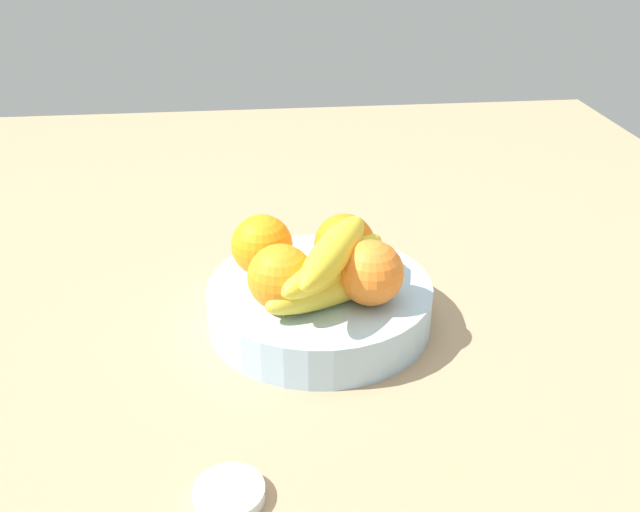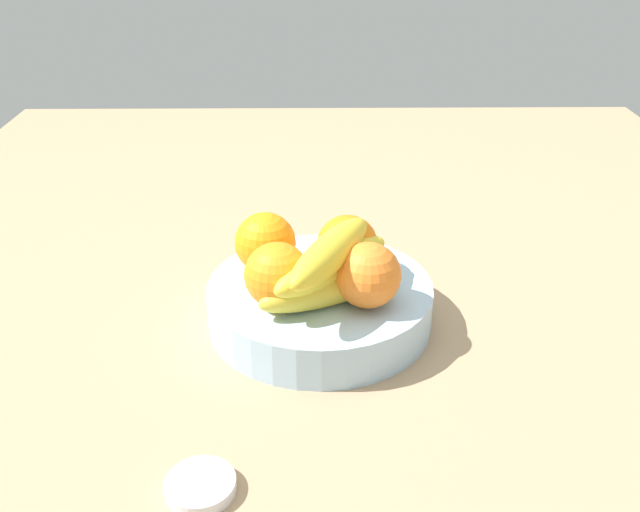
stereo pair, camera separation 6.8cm
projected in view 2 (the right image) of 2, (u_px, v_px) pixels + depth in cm
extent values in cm
cube|color=tan|center=(342.00, 332.00, 85.43)|extent=(180.00, 140.00, 3.00)
cylinder|color=#A6C9E4|center=(320.00, 305.00, 83.13)|extent=(26.40, 26.40, 5.17)
sphere|color=orange|center=(265.00, 243.00, 83.71)|extent=(7.32, 7.32, 7.32)
sphere|color=orange|center=(277.00, 275.00, 76.85)|extent=(7.32, 7.32, 7.32)
sphere|color=orange|center=(368.00, 275.00, 76.83)|extent=(7.32, 7.32, 7.32)
sphere|color=orange|center=(347.00, 246.00, 83.05)|extent=(7.32, 7.32, 7.32)
ellipsoid|color=gold|center=(330.00, 288.00, 77.74)|extent=(11.04, 17.04, 4.00)
ellipsoid|color=yellow|center=(333.00, 265.00, 77.70)|extent=(14.70, 15.00, 4.00)
ellipsoid|color=yellow|center=(331.00, 252.00, 75.76)|extent=(16.89, 11.50, 4.00)
cylinder|color=white|center=(201.00, 486.00, 60.93)|extent=(6.18, 6.18, 1.21)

